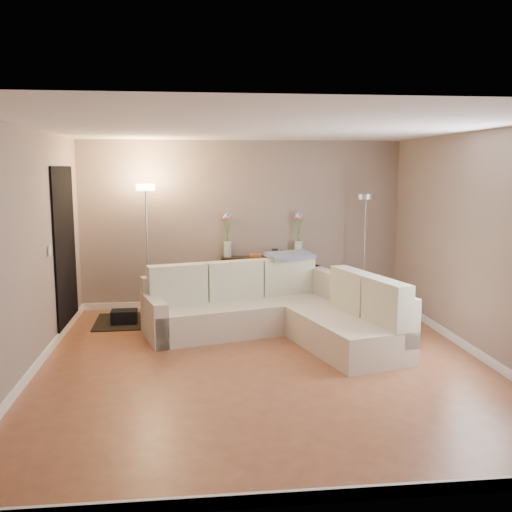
{
  "coord_description": "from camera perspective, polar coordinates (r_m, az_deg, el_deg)",
  "views": [
    {
      "loc": [
        -0.77,
        -6.11,
        2.17
      ],
      "look_at": [
        0.0,
        0.8,
        1.1
      ],
      "focal_mm": 40.0,
      "sensor_mm": 36.0,
      "label": 1
    }
  ],
  "objects": [
    {
      "name": "baseboard_right",
      "position": [
        7.25,
        20.94,
        -8.87
      ],
      "size": [
        0.03,
        5.5,
        0.1
      ],
      "primitive_type": "cube",
      "color": "white",
      "rests_on": "ground"
    },
    {
      "name": "wall_left",
      "position": [
        6.42,
        -22.02,
        0.31
      ],
      "size": [
        0.02,
        5.5,
        2.6
      ],
      "primitive_type": "cube",
      "color": "gray",
      "rests_on": "ground"
    },
    {
      "name": "table_decor",
      "position": [
        8.89,
        0.71,
        0.13
      ],
      "size": [
        0.56,
        0.13,
        0.13
      ],
      "color": "orange",
      "rests_on": "console_table"
    },
    {
      "name": "baseboard_left",
      "position": [
        6.69,
        -21.19,
        -10.33
      ],
      "size": [
        0.03,
        5.5,
        0.1
      ],
      "primitive_type": "cube",
      "color": "white",
      "rests_on": "ground"
    },
    {
      "name": "floor",
      "position": [
        6.54,
        0.79,
        -10.7
      ],
      "size": [
        5.0,
        5.5,
        0.01
      ],
      "primitive_type": "cube",
      "color": "#9A5938",
      "rests_on": "ground"
    },
    {
      "name": "doorway",
      "position": [
        8.07,
        -18.53,
        0.67
      ],
      "size": [
        0.02,
        1.2,
        2.2
      ],
      "primitive_type": "cube",
      "color": "black",
      "rests_on": "ground"
    },
    {
      "name": "console_table",
      "position": [
        8.98,
        0.19,
        -2.26
      ],
      "size": [
        1.33,
        0.42,
        0.81
      ],
      "color": "black",
      "rests_on": "floor"
    },
    {
      "name": "baseboard_back",
      "position": [
        9.13,
        -1.35,
        -4.68
      ],
      "size": [
        5.0,
        0.03,
        0.1
      ],
      "primitive_type": "cube",
      "color": "white",
      "rests_on": "ground"
    },
    {
      "name": "wall_back",
      "position": [
        8.95,
        -1.39,
        3.17
      ],
      "size": [
        5.0,
        0.02,
        2.6
      ],
      "primitive_type": "cube",
      "color": "gray",
      "rests_on": "ground"
    },
    {
      "name": "switch_plate",
      "position": [
        7.24,
        -19.96,
        0.51
      ],
      "size": [
        0.02,
        0.08,
        0.12
      ],
      "primitive_type": "cube",
      "color": "white",
      "rests_on": "ground"
    },
    {
      "name": "wall_right",
      "position": [
        6.99,
        21.68,
        0.97
      ],
      "size": [
        0.02,
        5.5,
        2.6
      ],
      "primitive_type": "cube",
      "color": "gray",
      "rests_on": "ground"
    },
    {
      "name": "leaning_mirror",
      "position": [
        9.04,
        0.64,
        2.45
      ],
      "size": [
        0.93,
        0.09,
        0.73
      ],
      "color": "black",
      "rests_on": "console_table"
    },
    {
      "name": "floor_lamp_lit",
      "position": [
        8.5,
        -10.88,
        3.2
      ],
      "size": [
        0.28,
        0.28,
        1.94
      ],
      "color": "silver",
      "rests_on": "floor"
    },
    {
      "name": "ceiling",
      "position": [
        6.18,
        0.84,
        12.78
      ],
      "size": [
        5.0,
        5.5,
        0.01
      ],
      "primitive_type": "cube",
      "color": "white",
      "rests_on": "ground"
    },
    {
      "name": "floor_lamp_unlit",
      "position": [
        8.77,
        10.85,
        2.69
      ],
      "size": [
        0.3,
        0.3,
        1.8
      ],
      "color": "silver",
      "rests_on": "floor"
    },
    {
      "name": "flower_vase_left",
      "position": [
        8.87,
        -2.86,
        1.79
      ],
      "size": [
        0.15,
        0.13,
        0.69
      ],
      "color": "silver",
      "rests_on": "console_table"
    },
    {
      "name": "black_bag",
      "position": [
        8.29,
        -13.03,
        -6.07
      ],
      "size": [
        0.37,
        0.26,
        0.23
      ],
      "primitive_type": "cube",
      "rotation": [
        0.0,
        0.0,
        0.03
      ],
      "color": "black",
      "rests_on": "charcoal_rug"
    },
    {
      "name": "flower_vase_right",
      "position": [
        8.94,
        4.27,
        1.84
      ],
      "size": [
        0.15,
        0.13,
        0.69
      ],
      "color": "silver",
      "rests_on": "console_table"
    },
    {
      "name": "charcoal_rug",
      "position": [
        8.39,
        -11.47,
        -6.37
      ],
      "size": [
        1.29,
        0.98,
        0.02
      ],
      "primitive_type": "cube",
      "rotation": [
        0.0,
        0.0,
        0.03
      ],
      "color": "black",
      "rests_on": "floor"
    },
    {
      "name": "baseboard_front",
      "position": [
        4.06,
        6.01,
        -22.77
      ],
      "size": [
        5.0,
        0.03,
        0.1
      ],
      "primitive_type": "cube",
      "color": "white",
      "rests_on": "ground"
    },
    {
      "name": "sectional_sofa",
      "position": [
        7.48,
        2.27,
        -5.43
      ],
      "size": [
        3.18,
        2.65,
        0.92
      ],
      "color": "beige",
      "rests_on": "floor"
    },
    {
      "name": "wall_front",
      "position": [
        3.55,
        6.42,
        -5.51
      ],
      "size": [
        5.0,
        0.02,
        2.6
      ],
      "primitive_type": "cube",
      "color": "gray",
      "rests_on": "ground"
    },
    {
      "name": "throw_blanket",
      "position": [
        8.12,
        3.41,
        0.08
      ],
      "size": [
        0.75,
        0.57,
        0.09
      ],
      "primitive_type": "cube",
      "rotation": [
        0.1,
        0.0,
        0.32
      ],
      "color": "gray",
      "rests_on": "sectional_sofa"
    }
  ]
}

